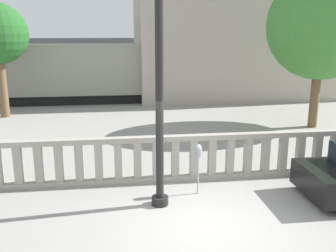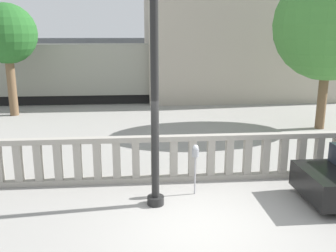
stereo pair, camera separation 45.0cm
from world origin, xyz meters
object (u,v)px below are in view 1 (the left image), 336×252
object	(u,v)px
parking_meter	(198,154)
tree_right	(322,25)
train_far	(70,55)
lamppost	(159,66)
train_near	(206,70)

from	to	relation	value
parking_meter	tree_right	distance (m)	9.37
train_far	lamppost	bearing A→B (deg)	-79.50
parking_meter	lamppost	bearing A→B (deg)	-153.78
lamppost	parking_meter	distance (m)	2.50
train_near	train_far	world-z (taller)	train_far
train_near	train_far	size ratio (longest dim) A/B	1.16
lamppost	tree_right	size ratio (longest dim) A/B	0.90
lamppost	train_near	size ratio (longest dim) A/B	0.21
parking_meter	tree_right	xyz separation A→B (m)	(6.33, 6.13, 3.20)
parking_meter	train_far	size ratio (longest dim) A/B	0.05
train_near	train_far	distance (m)	18.64
train_near	lamppost	bearing A→B (deg)	-107.14
tree_right	parking_meter	bearing A→B (deg)	-135.92
train_near	tree_right	world-z (taller)	tree_right
lamppost	train_far	bearing A→B (deg)	100.50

